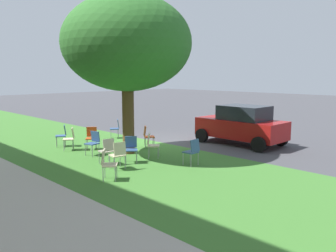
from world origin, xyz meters
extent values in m
plane|color=#424247|center=(0.00, 0.00, 0.00)|extent=(80.00, 80.00, 0.00)
cube|color=#3D752D|center=(0.00, 3.20, 0.00)|extent=(48.00, 6.00, 0.01)
cylinder|color=brown|center=(-0.69, 2.48, 1.47)|extent=(0.44, 0.44, 2.94)
ellipsoid|color=#2D6B28|center=(-0.69, 2.48, 4.06)|extent=(4.69, 4.69, 3.47)
cube|color=#C64C1E|center=(-0.47, 1.25, 0.44)|extent=(0.57, 0.57, 0.04)
cube|color=#C64C1E|center=(-0.37, 1.39, 0.68)|extent=(0.38, 0.30, 0.40)
cylinder|color=gray|center=(-0.72, 1.21, 0.21)|extent=(0.02, 0.02, 0.42)
cylinder|color=gray|center=(-0.43, 1.00, 0.21)|extent=(0.02, 0.02, 0.42)
cylinder|color=gray|center=(-0.52, 1.49, 0.21)|extent=(0.02, 0.02, 0.42)
cylinder|color=gray|center=(-0.23, 1.28, 0.21)|extent=(0.02, 0.02, 0.42)
cube|color=beige|center=(-2.20, 4.13, 0.44)|extent=(0.46, 0.48, 0.04)
cube|color=beige|center=(-2.38, 4.16, 0.68)|extent=(0.15, 0.41, 0.40)
cylinder|color=gray|center=(-2.07, 3.92, 0.21)|extent=(0.02, 0.02, 0.42)
cylinder|color=gray|center=(-2.01, 4.28, 0.21)|extent=(0.02, 0.02, 0.42)
cylinder|color=gray|center=(-2.40, 3.98, 0.21)|extent=(0.02, 0.02, 0.42)
cylinder|color=gray|center=(-2.34, 4.33, 0.21)|extent=(0.02, 0.02, 0.42)
cube|color=#335184|center=(-3.52, 2.16, 0.44)|extent=(0.41, 0.43, 0.04)
cube|color=#335184|center=(-3.70, 2.15, 0.68)|extent=(0.10, 0.40, 0.40)
cylinder|color=gray|center=(-3.34, 1.98, 0.21)|extent=(0.02, 0.02, 0.42)
cylinder|color=gray|center=(-3.35, 2.34, 0.21)|extent=(0.02, 0.02, 0.42)
cylinder|color=gray|center=(-3.68, 1.97, 0.21)|extent=(0.02, 0.02, 0.42)
cylinder|color=gray|center=(-3.69, 2.33, 0.21)|extent=(0.02, 0.02, 0.42)
cube|color=#335184|center=(-1.90, 3.33, 0.44)|extent=(0.57, 0.58, 0.04)
cube|color=#335184|center=(-1.76, 3.22, 0.68)|extent=(0.31, 0.37, 0.40)
cylinder|color=gray|center=(-1.93, 3.58, 0.21)|extent=(0.02, 0.02, 0.42)
cylinder|color=gray|center=(-2.14, 3.29, 0.21)|extent=(0.02, 0.02, 0.42)
cylinder|color=gray|center=(-1.66, 3.37, 0.21)|extent=(0.02, 0.02, 0.42)
cylinder|color=gray|center=(-1.87, 3.09, 0.21)|extent=(0.02, 0.02, 0.42)
cube|color=beige|center=(1.37, 3.83, 0.44)|extent=(0.57, 0.57, 0.04)
cube|color=beige|center=(1.27, 3.68, 0.68)|extent=(0.38, 0.29, 0.40)
cylinder|color=gray|center=(1.61, 3.87, 0.21)|extent=(0.02, 0.02, 0.42)
cylinder|color=gray|center=(1.31, 4.07, 0.21)|extent=(0.02, 0.02, 0.42)
cylinder|color=gray|center=(1.43, 3.59, 0.21)|extent=(0.02, 0.02, 0.42)
cylinder|color=gray|center=(1.13, 3.79, 0.21)|extent=(0.02, 0.02, 0.42)
cube|color=#335184|center=(2.24, 1.00, 0.44)|extent=(0.57, 0.57, 0.04)
cube|color=#335184|center=(2.13, 0.85, 0.68)|extent=(0.38, 0.30, 0.40)
cylinder|color=gray|center=(2.48, 1.04, 0.21)|extent=(0.02, 0.02, 0.42)
cylinder|color=gray|center=(2.19, 1.24, 0.21)|extent=(0.02, 0.02, 0.42)
cylinder|color=gray|center=(2.29, 0.76, 0.21)|extent=(0.02, 0.02, 0.42)
cylinder|color=gray|center=(1.99, 0.97, 0.21)|extent=(0.02, 0.02, 0.42)
cube|color=beige|center=(-3.01, 4.98, 0.44)|extent=(0.58, 0.58, 0.04)
cube|color=beige|center=(-2.89, 5.11, 0.68)|extent=(0.35, 0.33, 0.40)
cylinder|color=gray|center=(-3.25, 4.97, 0.21)|extent=(0.02, 0.02, 0.42)
cylinder|color=gray|center=(-2.99, 4.73, 0.21)|extent=(0.02, 0.02, 0.42)
cylinder|color=gray|center=(-3.03, 5.22, 0.21)|extent=(0.02, 0.02, 0.42)
cylinder|color=gray|center=(-2.76, 4.98, 0.21)|extent=(0.02, 0.02, 0.42)
cube|color=#335184|center=(2.25, 3.69, 0.44)|extent=(0.56, 0.55, 0.04)
cube|color=#335184|center=(2.16, 3.54, 0.68)|extent=(0.39, 0.27, 0.40)
cylinder|color=gray|center=(2.49, 3.75, 0.21)|extent=(0.02, 0.02, 0.42)
cylinder|color=gray|center=(2.17, 3.93, 0.21)|extent=(0.02, 0.02, 0.42)
cylinder|color=gray|center=(2.32, 3.46, 0.21)|extent=(0.02, 0.02, 0.42)
cylinder|color=gray|center=(2.01, 3.63, 0.21)|extent=(0.02, 0.02, 0.42)
cube|color=beige|center=(-1.91, 2.32, 0.44)|extent=(0.58, 0.58, 0.04)
cube|color=beige|center=(-1.78, 2.44, 0.68)|extent=(0.33, 0.35, 0.40)
cylinder|color=gray|center=(-2.16, 2.34, 0.21)|extent=(0.02, 0.02, 0.42)
cylinder|color=gray|center=(-1.92, 2.07, 0.21)|extent=(0.02, 0.02, 0.42)
cylinder|color=gray|center=(-1.90, 2.57, 0.21)|extent=(0.02, 0.02, 0.42)
cylinder|color=gray|center=(-1.66, 2.30, 0.21)|extent=(0.02, 0.02, 0.42)
cube|color=#335184|center=(-0.06, 3.67, 0.44)|extent=(0.50, 0.48, 0.04)
cube|color=#335184|center=(-0.02, 3.50, 0.68)|extent=(0.41, 0.17, 0.40)
cylinder|color=gray|center=(0.08, 3.88, 0.21)|extent=(0.02, 0.02, 0.42)
cylinder|color=gray|center=(-0.27, 3.80, 0.21)|extent=(0.02, 0.02, 0.42)
cylinder|color=gray|center=(0.16, 3.55, 0.21)|extent=(0.02, 0.02, 0.42)
cylinder|color=gray|center=(-0.20, 3.47, 0.21)|extent=(0.02, 0.02, 0.42)
cube|color=#C64C1E|center=(0.85, 3.12, 0.44)|extent=(0.58, 0.58, 0.04)
cube|color=#C64C1E|center=(0.99, 3.01, 0.68)|extent=(0.32, 0.36, 0.40)
cylinder|color=gray|center=(0.83, 3.37, 0.21)|extent=(0.02, 0.02, 0.42)
cylinder|color=gray|center=(0.61, 3.09, 0.21)|extent=(0.02, 0.02, 0.42)
cylinder|color=gray|center=(1.10, 3.15, 0.21)|extent=(0.02, 0.02, 0.42)
cylinder|color=gray|center=(0.87, 2.87, 0.21)|extent=(0.02, 0.02, 0.42)
cube|color=#ADA393|center=(-1.48, 4.03, 0.44)|extent=(0.45, 0.46, 0.04)
cube|color=#ADA393|center=(-1.66, 4.05, 0.68)|extent=(0.13, 0.41, 0.40)
cylinder|color=gray|center=(-1.33, 3.83, 0.21)|extent=(0.02, 0.02, 0.42)
cylinder|color=gray|center=(-1.29, 4.19, 0.21)|extent=(0.02, 0.02, 0.42)
cylinder|color=gray|center=(-1.67, 3.87, 0.21)|extent=(0.02, 0.02, 0.42)
cylinder|color=gray|center=(-1.63, 4.23, 0.21)|extent=(0.02, 0.02, 0.42)
cube|color=maroon|center=(-2.67, -1.98, 0.68)|extent=(3.70, 1.64, 0.76)
cube|color=#1E232B|center=(-2.82, -1.98, 1.33)|extent=(1.90, 1.44, 0.64)
cylinder|color=black|center=(-1.27, -1.11, 0.30)|extent=(0.60, 0.18, 0.60)
cylinder|color=black|center=(-1.27, -2.85, 0.30)|extent=(0.60, 0.18, 0.60)
cylinder|color=black|center=(-4.07, -1.11, 0.30)|extent=(0.60, 0.18, 0.60)
cylinder|color=black|center=(-4.07, -2.85, 0.30)|extent=(0.60, 0.18, 0.60)
camera|label=1|loc=(-10.90, 10.50, 2.95)|focal=37.38mm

